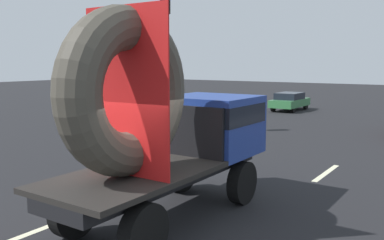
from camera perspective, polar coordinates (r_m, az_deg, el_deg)
name	(u,v)px	position (r m, az deg, el deg)	size (l,w,h in m)	color
ground_plane	(125,230)	(8.46, -9.08, -14.54)	(120.00, 120.00, 0.00)	black
flatbed_truck	(170,123)	(8.52, -3.07, -0.38)	(2.02, 5.41, 4.20)	black
traffic_light	(166,44)	(18.91, -3.61, 10.31)	(0.42, 0.36, 6.23)	gray
lane_dash_left_near	(28,234)	(8.73, -21.43, -14.25)	(2.64, 0.16, 0.01)	beige
lane_dash_left_far	(237,154)	(14.84, 6.16, -4.68)	(2.29, 0.16, 0.01)	beige
lane_dash_right_far	(326,173)	(12.95, 17.79, -6.87)	(2.20, 0.16, 0.01)	beige
oncoming_car	(290,101)	(28.96, 13.16, 2.55)	(1.58, 3.69, 1.20)	black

